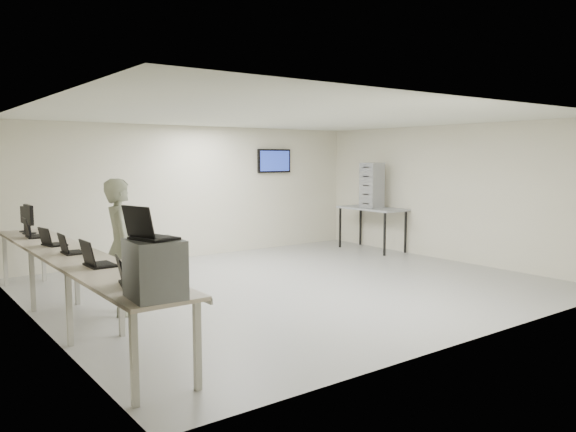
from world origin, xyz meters
TOP-DOWN VIEW (x-y plane):
  - room at (0.03, 0.06)m, footprint 8.01×7.01m
  - workbench at (-3.59, 0.00)m, footprint 0.76×6.00m
  - equipment_box at (-3.65, -2.75)m, footprint 0.47×0.53m
  - laptop_on_box at (-3.71, -2.75)m, footprint 0.41×0.45m
  - laptop_0 at (-3.66, -2.15)m, footprint 0.38×0.42m
  - laptop_1 at (-3.62, -1.00)m, footprint 0.33×0.40m
  - laptop_2 at (-3.62, 0.05)m, footprint 0.28×0.34m
  - laptop_3 at (-3.64, 0.88)m, footprint 0.34×0.38m
  - laptop_4 at (-3.66, 1.90)m, footprint 0.35×0.42m
  - monitor_near at (-3.60, 2.40)m, footprint 0.21×0.48m
  - monitor_far at (-3.60, 2.71)m, footprint 0.19×0.42m
  - soldier at (-2.93, 0.05)m, footprint 0.61×0.77m
  - side_table at (3.60, 1.80)m, footprint 0.77×1.64m
  - storage_bins at (3.58, 1.80)m, footprint 0.39×0.43m

SIDE VIEW (x-z plane):
  - workbench at x=-3.59m, z-range 0.38..1.28m
  - side_table at x=3.60m, z-range 0.42..1.41m
  - soldier at x=-2.93m, z-range 0.00..1.85m
  - laptop_3 at x=-3.64m, z-range 0.84..1.10m
  - laptop_2 at x=-3.62m, z-range 0.84..1.10m
  - laptop_0 at x=-3.66m, z-range 0.83..1.12m
  - laptop_1 at x=-3.62m, z-range 0.82..1.13m
  - laptop_4 at x=-3.66m, z-range 0.82..1.14m
  - monitor_far at x=-3.60m, z-range 0.94..1.36m
  - equipment_box at x=-3.65m, z-range 0.90..1.42m
  - monitor_near at x=-3.60m, z-range 0.95..1.42m
  - room at x=0.03m, z-range 0.01..2.82m
  - storage_bins at x=3.58m, z-range 0.99..2.01m
  - laptop_on_box at x=-3.71m, z-range 1.35..1.65m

